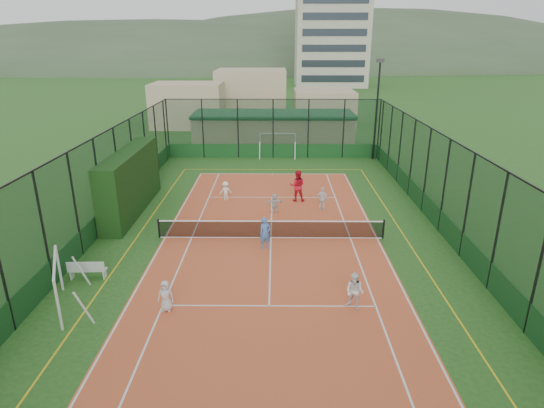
# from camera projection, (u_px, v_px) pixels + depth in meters

# --- Properties ---
(ground) EXTENTS (300.00, 300.00, 0.00)m
(ground) POSITION_uv_depth(u_px,v_px,m) (271.00, 238.00, 23.54)
(ground) COLOR #23501B
(ground) RESTS_ON ground
(court_slab) EXTENTS (11.17, 23.97, 0.01)m
(court_slab) POSITION_uv_depth(u_px,v_px,m) (271.00, 238.00, 23.54)
(court_slab) COLOR #B85929
(court_slab) RESTS_ON ground
(tennis_net) EXTENTS (11.67, 0.12, 1.06)m
(tennis_net) POSITION_uv_depth(u_px,v_px,m) (271.00, 229.00, 23.36)
(tennis_net) COLOR black
(tennis_net) RESTS_ON ground
(perimeter_fence) EXTENTS (18.12, 34.12, 5.00)m
(perimeter_fence) POSITION_uv_depth(u_px,v_px,m) (271.00, 192.00, 22.68)
(perimeter_fence) COLOR #11331E
(perimeter_fence) RESTS_ON ground
(floodlight_ne) EXTENTS (0.60, 0.26, 8.25)m
(floodlight_ne) POSITION_uv_depth(u_px,v_px,m) (377.00, 111.00, 37.66)
(floodlight_ne) COLOR black
(floodlight_ne) RESTS_ON ground
(clubhouse) EXTENTS (15.20, 7.20, 3.15)m
(clubhouse) POSITION_uv_depth(u_px,v_px,m) (273.00, 129.00, 43.68)
(clubhouse) COLOR tan
(clubhouse) RESTS_ON ground
(apartment_tower) EXTENTS (15.00, 12.00, 30.00)m
(apartment_tower) POSITION_uv_depth(u_px,v_px,m) (332.00, 12.00, 95.39)
(apartment_tower) COLOR beige
(apartment_tower) RESTS_ON ground
(distant_hills) EXTENTS (200.00, 60.00, 24.00)m
(distant_hills) POSITION_uv_depth(u_px,v_px,m) (275.00, 68.00, 164.52)
(distant_hills) COLOR #384C33
(distant_hills) RESTS_ON ground
(hedge_left) EXTENTS (1.25, 8.34, 3.65)m
(hedge_left) POSITION_uv_depth(u_px,v_px,m) (131.00, 181.00, 26.69)
(hedge_left) COLOR black
(hedge_left) RESTS_ON ground
(white_bench) EXTENTS (1.60, 0.49, 0.89)m
(white_bench) POSITION_uv_depth(u_px,v_px,m) (88.00, 269.00, 19.41)
(white_bench) COLOR white
(white_bench) RESTS_ON ground
(futsal_goal_near) EXTENTS (3.18, 2.06, 1.99)m
(futsal_goal_near) POSITION_uv_depth(u_px,v_px,m) (59.00, 286.00, 17.04)
(futsal_goal_near) COLOR white
(futsal_goal_near) RESTS_ON ground
(futsal_goal_far) EXTENTS (3.16, 0.98, 2.03)m
(futsal_goal_far) POSITION_uv_depth(u_px,v_px,m) (278.00, 145.00, 39.60)
(futsal_goal_far) COLOR white
(futsal_goal_far) RESTS_ON ground
(child_near_left) EXTENTS (0.63, 0.43, 1.24)m
(child_near_left) POSITION_uv_depth(u_px,v_px,m) (166.00, 296.00, 17.04)
(child_near_left) COLOR silver
(child_near_left) RESTS_ON court_slab
(child_near_mid) EXTENTS (0.69, 0.59, 1.59)m
(child_near_mid) POSITION_uv_depth(u_px,v_px,m) (265.00, 233.00, 22.14)
(child_near_mid) COLOR #467AC8
(child_near_mid) RESTS_ON court_slab
(child_near_right) EXTENTS (0.92, 0.87, 1.49)m
(child_near_right) POSITION_uv_depth(u_px,v_px,m) (355.00, 291.00, 17.10)
(child_near_right) COLOR white
(child_near_right) RESTS_ON court_slab
(child_far_left) EXTENTS (0.88, 0.64, 1.22)m
(child_far_left) POSITION_uv_depth(u_px,v_px,m) (226.00, 191.00, 28.86)
(child_far_left) COLOR white
(child_far_left) RESTS_ON court_slab
(child_far_right) EXTENTS (0.90, 0.55, 1.43)m
(child_far_right) POSITION_uv_depth(u_px,v_px,m) (323.00, 199.00, 27.09)
(child_far_right) COLOR white
(child_far_right) RESTS_ON court_slab
(child_far_back) EXTENTS (1.11, 0.54, 1.15)m
(child_far_back) POSITION_uv_depth(u_px,v_px,m) (275.00, 203.00, 26.83)
(child_far_back) COLOR silver
(child_far_back) RESTS_ON court_slab
(coach) EXTENTS (1.01, 0.81, 2.00)m
(coach) POSITION_uv_depth(u_px,v_px,m) (297.00, 186.00, 28.61)
(coach) COLOR red
(coach) RESTS_ON court_slab
(tennis_balls) EXTENTS (5.35, 0.90, 0.07)m
(tennis_balls) POSITION_uv_depth(u_px,v_px,m) (260.00, 227.00, 24.86)
(tennis_balls) COLOR #CCE033
(tennis_balls) RESTS_ON court_slab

